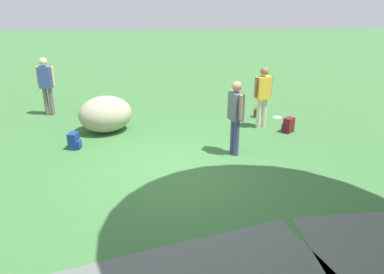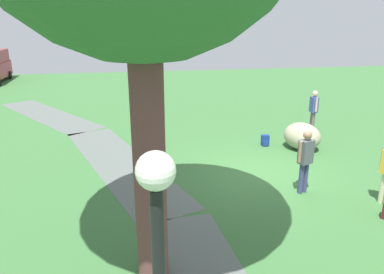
% 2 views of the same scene
% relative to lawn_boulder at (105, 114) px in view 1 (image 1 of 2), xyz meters
% --- Properties ---
extents(ground_plane, '(48.00, 48.00, 0.00)m').
position_rel_lawn_boulder_xyz_m(ground_plane, '(-1.95, 2.38, -0.48)').
color(ground_plane, '#3A6C37').
extents(lawn_boulder, '(1.72, 1.56, 0.96)m').
position_rel_lawn_boulder_xyz_m(lawn_boulder, '(0.00, 0.00, 0.00)').
color(lawn_boulder, tan).
rests_on(lawn_boulder, ground).
extents(woman_with_handbag, '(0.50, 0.33, 1.68)m').
position_rel_lawn_boulder_xyz_m(woman_with_handbag, '(-4.22, -0.14, 0.49)').
color(woman_with_handbag, beige).
rests_on(woman_with_handbag, ground).
extents(man_near_boulder, '(0.35, 0.49, 1.75)m').
position_rel_lawn_boulder_xyz_m(man_near_boulder, '(-3.25, 1.58, 0.54)').
color(man_near_boulder, '#393E69').
rests_on(man_near_boulder, ground).
extents(passerby_on_path, '(0.52, 0.26, 1.73)m').
position_rel_lawn_boulder_xyz_m(passerby_on_path, '(1.93, -1.42, 0.52)').
color(passerby_on_path, '#6F5E5E').
rests_on(passerby_on_path, ground).
extents(handbag_on_grass, '(0.34, 0.32, 0.31)m').
position_rel_lawn_boulder_xyz_m(handbag_on_grass, '(-4.33, -0.98, -0.34)').
color(handbag_on_grass, '#572E29').
rests_on(handbag_on_grass, ground).
extents(backpack_by_boulder, '(0.29, 0.31, 0.40)m').
position_rel_lawn_boulder_xyz_m(backpack_by_boulder, '(0.58, 1.15, -0.29)').
color(backpack_by_boulder, navy).
rests_on(backpack_by_boulder, ground).
extents(spare_backpack_on_lawn, '(0.35, 0.35, 0.40)m').
position_rel_lawn_boulder_xyz_m(spare_backpack_on_lawn, '(-4.88, 0.23, -0.29)').
color(spare_backpack_on_lawn, '#5B161F').
rests_on(spare_backpack_on_lawn, ground).
extents(frisbee_on_grass, '(0.25, 0.25, 0.02)m').
position_rel_lawn_boulder_xyz_m(frisbee_on_grass, '(-4.86, -0.92, -0.47)').
color(frisbee_on_grass, white).
rests_on(frisbee_on_grass, ground).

